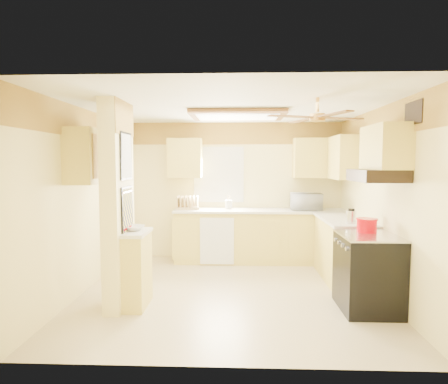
{
  "coord_description": "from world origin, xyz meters",
  "views": [
    {
      "loc": [
        0.11,
        -5.01,
        1.78
      ],
      "look_at": [
        -0.09,
        0.35,
        1.35
      ],
      "focal_mm": 30.0,
      "sensor_mm": 36.0,
      "label": 1
    }
  ],
  "objects_px": {
    "kettle": "(351,216)",
    "bowl": "(134,228)",
    "microwave": "(306,202)",
    "stove": "(368,272)",
    "dutch_oven": "(367,225)"
  },
  "relations": [
    {
      "from": "kettle",
      "to": "bowl",
      "type": "bearing_deg",
      "value": -167.13
    },
    {
      "from": "kettle",
      "to": "microwave",
      "type": "bearing_deg",
      "value": 103.84
    },
    {
      "from": "stove",
      "to": "bowl",
      "type": "relative_size",
      "value": 3.72
    },
    {
      "from": "microwave",
      "to": "bowl",
      "type": "bearing_deg",
      "value": 43.04
    },
    {
      "from": "bowl",
      "to": "dutch_oven",
      "type": "xyz_separation_m",
      "value": [
        2.87,
        0.13,
        0.03
      ]
    },
    {
      "from": "stove",
      "to": "kettle",
      "type": "bearing_deg",
      "value": 90.78
    },
    {
      "from": "dutch_oven",
      "to": "kettle",
      "type": "distance_m",
      "value": 0.52
    },
    {
      "from": "stove",
      "to": "bowl",
      "type": "distance_m",
      "value": 2.89
    },
    {
      "from": "stove",
      "to": "bowl",
      "type": "xyz_separation_m",
      "value": [
        -2.84,
        0.03,
        0.51
      ]
    },
    {
      "from": "stove",
      "to": "bowl",
      "type": "height_order",
      "value": "bowl"
    },
    {
      "from": "microwave",
      "to": "kettle",
      "type": "relative_size",
      "value": 2.64
    },
    {
      "from": "microwave",
      "to": "dutch_oven",
      "type": "height_order",
      "value": "microwave"
    },
    {
      "from": "dutch_oven",
      "to": "kettle",
      "type": "xyz_separation_m",
      "value": [
        -0.04,
        0.51,
        0.03
      ]
    },
    {
      "from": "bowl",
      "to": "kettle",
      "type": "distance_m",
      "value": 2.9
    },
    {
      "from": "dutch_oven",
      "to": "kettle",
      "type": "height_order",
      "value": "kettle"
    }
  ]
}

